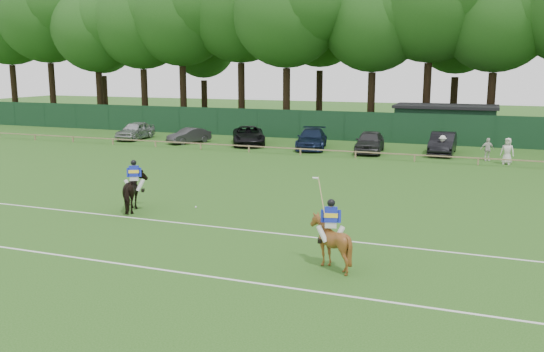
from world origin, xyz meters
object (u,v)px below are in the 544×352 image
at_px(sedan_silver, 135,131).
at_px(suv_black, 248,136).
at_px(horse_chestnut, 330,242).
at_px(spectator_left, 442,146).
at_px(spectator_mid, 487,149).
at_px(sedan_grey, 189,136).
at_px(sedan_navy, 312,139).
at_px(estate_black, 443,143).
at_px(utility_shed, 445,123).
at_px(polo_ball, 196,207).
at_px(horse_dark, 135,192).
at_px(hatch_grey, 370,142).
at_px(spectator_right, 507,151).

distance_m(sedan_silver, suv_black, 10.56).
height_order(horse_chestnut, spectator_left, horse_chestnut).
height_order(sedan_silver, spectator_mid, spectator_mid).
distance_m(horse_chestnut, spectator_mid, 24.41).
xyz_separation_m(horse_chestnut, sedan_grey, (-18.70, 24.85, -0.22)).
xyz_separation_m(sedan_navy, estate_black, (9.64, 0.65, 0.03)).
distance_m(horse_chestnut, sedan_grey, 31.10).
distance_m(spectator_left, utility_shed, 9.46).
relative_size(polo_ball, utility_shed, 0.01).
height_order(suv_black, estate_black, estate_black).
xyz_separation_m(sedan_silver, polo_ball, (16.57, -20.00, -0.72)).
distance_m(sedan_grey, spectator_left, 20.17).
xyz_separation_m(horse_dark, estate_black, (11.26, 21.96, -0.07)).
xyz_separation_m(hatch_grey, utility_shed, (4.62, 9.06, 0.73)).
relative_size(estate_black, polo_ball, 53.28).
relative_size(suv_black, estate_black, 1.11).
bearing_deg(horse_chestnut, suv_black, -76.20).
bearing_deg(spectator_right, sedan_silver, -173.34).
bearing_deg(utility_shed, polo_ball, -106.76).
bearing_deg(hatch_grey, sedan_grey, 174.83).
bearing_deg(hatch_grey, horse_dark, -111.75).
height_order(estate_black, spectator_left, estate_black).
xyz_separation_m(sedan_grey, spectator_mid, (23.11, -0.84, 0.15)).
bearing_deg(horse_dark, sedan_grey, -93.21).
bearing_deg(spectator_mid, sedan_navy, 155.31).
bearing_deg(suv_black, spectator_right, -32.79).
xyz_separation_m(horse_dark, sedan_navy, (1.62, 21.31, -0.11)).
distance_m(horse_chestnut, hatch_grey, 25.14).
height_order(horse_chestnut, sedan_silver, horse_chestnut).
bearing_deg(horse_chestnut, estate_black, -107.34).
bearing_deg(polo_ball, horse_dark, -147.49).
bearing_deg(spectator_left, sedan_navy, 158.12).
relative_size(horse_chestnut, spectator_mid, 1.08).
height_order(sedan_navy, spectator_mid, spectator_mid).
xyz_separation_m(estate_black, spectator_left, (0.09, -1.43, -0.03)).
height_order(polo_ball, utility_shed, utility_shed).
distance_m(sedan_silver, polo_ball, 25.98).
xyz_separation_m(horse_dark, spectator_mid, (14.31, 20.02, -0.09)).
bearing_deg(sedan_silver, horse_dark, -59.59).
relative_size(spectator_mid, spectator_right, 0.90).
relative_size(sedan_grey, spectator_right, 2.18).
distance_m(horse_dark, estate_black, 24.68).
height_order(estate_black, spectator_right, spectator_right).
bearing_deg(horse_chestnut, sedan_grey, -67.36).
bearing_deg(sedan_navy, spectator_mid, -17.58).
height_order(sedan_silver, spectator_right, spectator_right).
distance_m(suv_black, polo_ball, 21.10).
bearing_deg(hatch_grey, spectator_left, -9.19).
distance_m(hatch_grey, spectator_left, 5.18).
height_order(hatch_grey, spectator_right, spectator_right).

